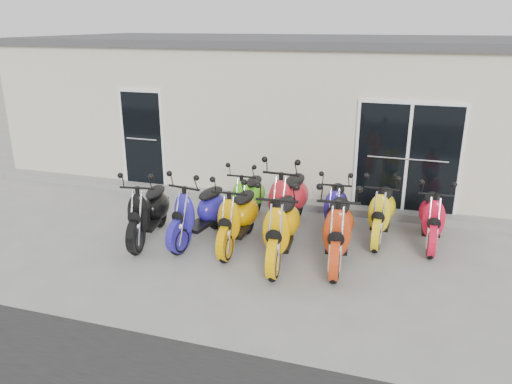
% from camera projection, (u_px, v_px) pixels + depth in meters
% --- Properties ---
extents(ground, '(80.00, 80.00, 0.00)m').
position_uv_depth(ground, '(246.00, 242.00, 8.89)').
color(ground, gray).
rests_on(ground, ground).
extents(building, '(14.00, 6.00, 3.20)m').
position_uv_depth(building, '(309.00, 107.00, 13.06)').
color(building, beige).
rests_on(building, ground).
extents(roof_cap, '(14.20, 6.20, 0.16)m').
position_uv_depth(roof_cap, '(311.00, 40.00, 12.52)').
color(roof_cap, '#3F3F42').
rests_on(roof_cap, building).
extents(front_step, '(14.00, 0.40, 0.15)m').
position_uv_depth(front_step, '(276.00, 201.00, 10.68)').
color(front_step, gray).
rests_on(front_step, ground).
extents(door_left, '(1.07, 0.08, 2.22)m').
position_uv_depth(door_left, '(143.00, 136.00, 11.35)').
color(door_left, black).
rests_on(door_left, front_step).
extents(door_right, '(2.02, 0.08, 2.22)m').
position_uv_depth(door_right, '(408.00, 155.00, 9.70)').
color(door_right, black).
rests_on(door_right, front_step).
extents(scooter_front_black, '(0.96, 1.95, 1.38)m').
position_uv_depth(scooter_front_black, '(148.00, 203.00, 8.79)').
color(scooter_front_black, black).
rests_on(scooter_front_black, ground).
extents(scooter_front_blue, '(0.97, 1.96, 1.39)m').
position_uv_depth(scooter_front_blue, '(199.00, 204.00, 8.74)').
color(scooter_front_blue, '#221A96').
rests_on(scooter_front_blue, ground).
extents(scooter_front_orange_a, '(0.72, 1.89, 1.39)m').
position_uv_depth(scooter_front_orange_a, '(238.00, 209.00, 8.51)').
color(scooter_front_orange_a, '#D19200').
rests_on(scooter_front_orange_a, ground).
extents(scooter_front_orange_b, '(0.92, 2.08, 1.50)m').
position_uv_depth(scooter_front_orange_b, '(282.00, 218.00, 7.98)').
color(scooter_front_orange_b, '#ECA501').
rests_on(scooter_front_orange_b, ground).
extents(scooter_front_red, '(0.92, 2.07, 1.49)m').
position_uv_depth(scooter_front_red, '(339.00, 220.00, 7.92)').
color(scooter_front_red, red).
rests_on(scooter_front_red, ground).
extents(scooter_back_green, '(0.67, 1.77, 1.30)m').
position_uv_depth(scooter_back_green, '(248.00, 190.00, 9.58)').
color(scooter_back_green, '#4FBE19').
rests_on(scooter_back_green, ground).
extents(scooter_back_red, '(0.85, 2.11, 1.54)m').
position_uv_depth(scooter_back_red, '(288.00, 191.00, 9.16)').
color(scooter_back_red, red).
rests_on(scooter_back_red, ground).
extents(scooter_back_blue, '(0.79, 1.81, 1.30)m').
position_uv_depth(scooter_back_blue, '(336.00, 199.00, 9.10)').
color(scooter_back_blue, navy).
rests_on(scooter_back_blue, ground).
extents(scooter_back_yellow, '(0.72, 1.83, 1.33)m').
position_uv_depth(scooter_back_yellow, '(382.00, 204.00, 8.84)').
color(scooter_back_yellow, yellow).
rests_on(scooter_back_yellow, ground).
extents(scooter_back_extra, '(0.67, 1.77, 1.30)m').
position_uv_depth(scooter_back_extra, '(433.00, 209.00, 8.62)').
color(scooter_back_extra, red).
rests_on(scooter_back_extra, ground).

